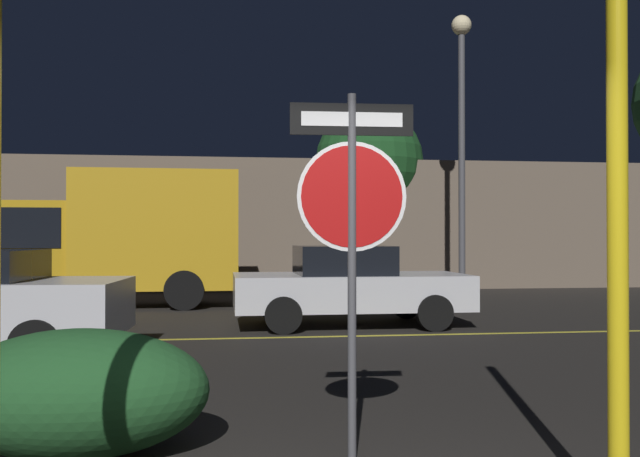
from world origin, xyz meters
The scene contains 9 objects.
road_center_stripe centered at (0.00, 7.49, 0.00)m, with size 41.44×0.12×0.01m, color gold.
stop_sign centered at (0.28, 1.40, 1.78)m, with size 0.86×0.06×2.54m.
yellow_pole_right centered at (1.53, 0.17, 1.74)m, with size 0.11×0.11×3.47m, color yellow.
hedge_bush_2 centered at (-1.62, 1.76, 0.45)m, with size 1.84×1.19×0.90m, color #1E4C23.
passing_car_3 centered at (1.55, 8.82, 0.70)m, with size 4.14×2.05×1.39m.
delivery_truck centered at (-3.16, 12.86, 1.58)m, with size 5.74×2.36×3.00m.
street_lamp centered at (5.09, 13.13, 4.63)m, with size 0.48×0.48×6.92m.
tree_1 centered at (3.79, 17.97, 3.84)m, with size 3.30×3.30×5.51m.
building_backdrop centered at (-1.24, 18.98, 1.91)m, with size 35.01×4.12×3.82m, color #6B5B4C.
Camera 1 is at (-0.59, -3.45, 1.55)m, focal length 40.00 mm.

